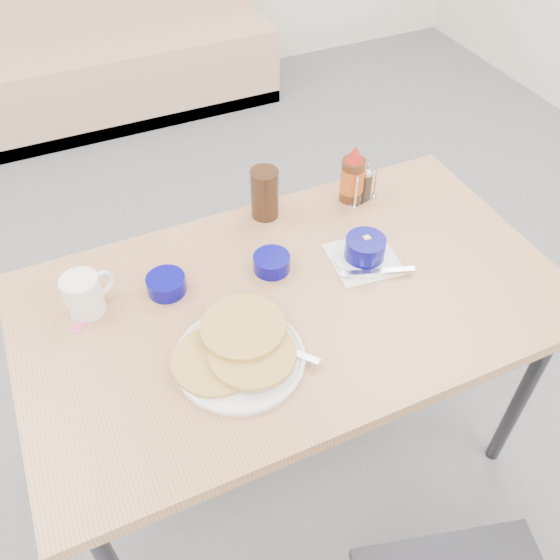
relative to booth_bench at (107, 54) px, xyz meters
name	(u,v)px	position (x,y,z in m)	size (l,w,h in m)	color
ground	(323,508)	(0.00, -2.78, -0.35)	(6.00, 6.00, 0.00)	slate
booth_bench	(107,54)	(0.00, 0.00, 0.00)	(1.90, 0.56, 1.22)	tan
dining_table	(294,313)	(0.00, -2.53, 0.35)	(1.40, 0.80, 0.76)	#AF7F51
pancake_plate	(239,352)	(-0.20, -2.66, 0.43)	(0.32, 0.31, 0.05)	white
coffee_mug	(85,293)	(-0.49, -2.35, 0.46)	(0.13, 0.09, 0.11)	white
grits_setting	(365,251)	(0.23, -2.49, 0.44)	(0.20, 0.21, 0.08)	white
creamer_bowl	(166,284)	(-0.29, -2.38, 0.43)	(0.10, 0.10, 0.05)	#06046E
butter_bowl	(272,263)	(-0.01, -2.41, 0.43)	(0.10, 0.10, 0.04)	#06046E
amber_tumbler	(265,194)	(0.07, -2.19, 0.49)	(0.08, 0.08, 0.15)	black
condiment_caddy	(361,188)	(0.36, -2.25, 0.45)	(0.11, 0.07, 0.11)	silver
syrup_bottle	(352,177)	(0.33, -2.23, 0.49)	(0.07, 0.07, 0.19)	#47230F
sugar_wrapper	(79,327)	(-0.53, -2.41, 0.41)	(0.04, 0.02, 0.00)	#DF4A71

